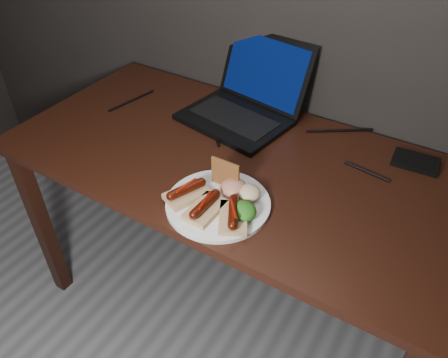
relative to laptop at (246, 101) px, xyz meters
name	(u,v)px	position (x,y,z in m)	size (l,w,h in m)	color
desk	(231,178)	(0.08, -0.23, -0.14)	(1.40, 0.70, 0.75)	black
laptop	(246,101)	(0.00, 0.00, 0.00)	(0.39, 0.39, 0.25)	black
hard_drive	(415,162)	(0.57, 0.02, -0.05)	(0.13, 0.08, 0.02)	black
desk_cables	(252,128)	(0.06, -0.07, -0.05)	(0.95, 0.37, 0.01)	black
plate	(218,204)	(0.17, -0.44, -0.05)	(0.28, 0.28, 0.01)	white
bread_sausage_left	(187,192)	(0.08, -0.47, -0.02)	(0.11, 0.13, 0.04)	#DBBC81
bread_sausage_center	(205,207)	(0.16, -0.49, -0.02)	(0.07, 0.12, 0.04)	#DBBC81
bread_sausage_right	(233,215)	(0.23, -0.48, -0.02)	(0.12, 0.13, 0.04)	#DBBC81
crispbread	(225,174)	(0.15, -0.37, 0.00)	(0.09, 0.01, 0.09)	#A7672D
salad_greens	(243,211)	(0.25, -0.45, -0.02)	(0.07, 0.07, 0.04)	#1D5611
salsa_mound	(234,187)	(0.18, -0.39, -0.02)	(0.07, 0.07, 0.04)	#A91510
coleslaw_mound	(249,192)	(0.23, -0.38, -0.02)	(0.06, 0.06, 0.04)	beige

